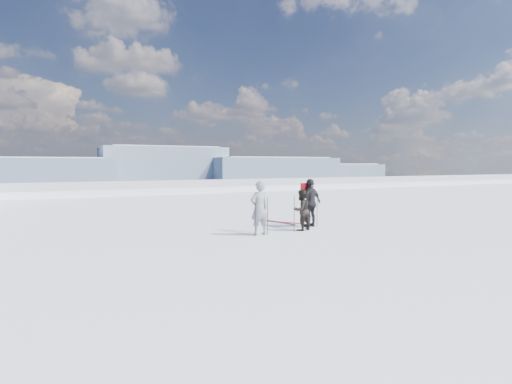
% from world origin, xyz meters
% --- Properties ---
extents(lake_basin, '(820.00, 820.00, 71.62)m').
position_xyz_m(lake_basin, '(0.00, 30.00, -6.50)').
color(lake_basin, white).
rests_on(lake_basin, ground).
extents(far_mountain_range, '(770.00, 110.00, 53.00)m').
position_xyz_m(far_mountain_range, '(29.60, 454.78, -7.19)').
color(far_mountain_range, slate).
rests_on(far_mountain_range, ground).
extents(skier_grey, '(0.74, 0.54, 1.91)m').
position_xyz_m(skier_grey, '(-2.66, 1.96, 0.95)').
color(skier_grey, gray).
rests_on(skier_grey, ground).
extents(skier_dark, '(0.87, 0.75, 1.54)m').
position_xyz_m(skier_dark, '(-0.81, 2.14, 0.77)').
color(skier_dark, black).
rests_on(skier_dark, ground).
extents(skier_pack, '(1.20, 0.75, 1.91)m').
position_xyz_m(skier_pack, '(-0.02, 2.71, 0.95)').
color(skier_pack, black).
rests_on(skier_pack, ground).
extents(backpack, '(0.45, 0.33, 0.53)m').
position_xyz_m(backpack, '(-0.09, 2.95, 2.18)').
color(backpack, red).
rests_on(backpack, skier_pack).
extents(ski_poles, '(3.14, 0.81, 1.35)m').
position_xyz_m(ski_poles, '(-1.17, 2.18, 0.65)').
color(ski_poles, black).
rests_on(ski_poles, ground).
extents(skis_loose, '(1.04, 1.68, 0.03)m').
position_xyz_m(skis_loose, '(-0.47, 4.14, 0.01)').
color(skis_loose, black).
rests_on(skis_loose, ground).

